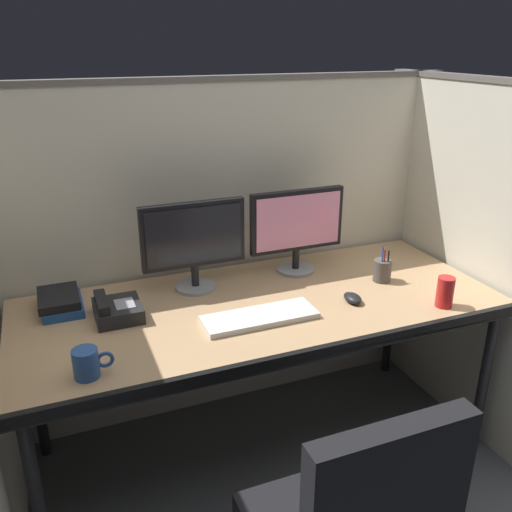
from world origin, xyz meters
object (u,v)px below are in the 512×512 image
monitor_left (194,240)px  desk_phone (116,310)px  keyboard_main (260,317)px  desk (262,315)px  coffee_mug (87,363)px  computer_mouse (353,298)px  pen_cup (382,270)px  monitor_right (297,225)px  soda_can (445,292)px  book_stack (61,302)px

monitor_left → desk_phone: size_ratio=2.26×
keyboard_main → desk_phone: bearing=156.5°
desk → coffee_mug: size_ratio=15.08×
computer_mouse → pen_cup: pen_cup is taller
monitor_right → coffee_mug: size_ratio=3.41×
monitor_right → desk_phone: (-0.82, -0.15, -0.18)m
pen_cup → keyboard_main: bearing=-168.1°
desk → monitor_left: 0.41m
computer_mouse → soda_can: bearing=-27.6°
desk → keyboard_main: 0.15m
computer_mouse → book_stack: size_ratio=0.44×
monitor_right → desk_phone: 0.85m
desk → desk_phone: 0.56m
book_stack → monitor_left: bearing=-0.4°
desk → keyboard_main: bearing=-115.7°
computer_mouse → desk_phone: desk_phone is taller
computer_mouse → book_stack: (-1.08, 0.36, 0.02)m
monitor_right → soda_can: size_ratio=3.52×
monitor_left → pen_cup: monitor_left is taller
coffee_mug → computer_mouse: bearing=7.9°
desk → pen_cup: 0.57m
monitor_right → book_stack: 1.02m
monitor_left → coffee_mug: 0.71m
monitor_right → computer_mouse: monitor_right is taller
monitor_right → soda_can: 0.67m
soda_can → computer_mouse: bearing=152.4°
monitor_left → keyboard_main: (0.15, -0.35, -0.20)m
desk_phone → coffee_mug: bearing=-111.4°
keyboard_main → pen_cup: 0.64m
desk → soda_can: soda_can is taller
computer_mouse → desk_phone: bearing=166.6°
computer_mouse → soda_can: size_ratio=0.79×
desk → pen_cup: (0.56, 0.01, 0.10)m
monitor_left → soda_can: bearing=-31.1°
desk_phone → pen_cup: 1.12m
keyboard_main → pen_cup: (0.62, 0.13, 0.04)m
desk → monitor_right: size_ratio=4.42×
monitor_left → computer_mouse: size_ratio=4.48×
book_stack → coffee_mug: 0.50m
computer_mouse → coffee_mug: bearing=-172.1°
monitor_left → soda_can: size_ratio=3.52×
computer_mouse → coffee_mug: coffee_mug is taller
monitor_left → book_stack: size_ratio=1.99×
keyboard_main → coffee_mug: bearing=-167.3°
computer_mouse → desk_phone: 0.92m
desk → computer_mouse: bearing=-19.2°
desk_phone → soda_can: size_ratio=1.56×
pen_cup → monitor_left: bearing=163.8°
desk → soda_can: bearing=-23.4°
monitor_left → pen_cup: (0.77, -0.22, -0.17)m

